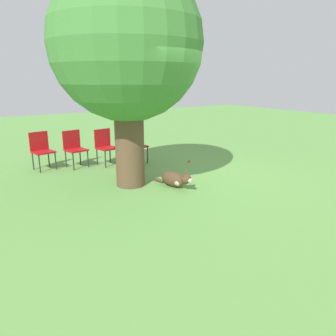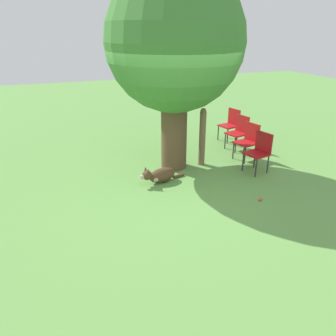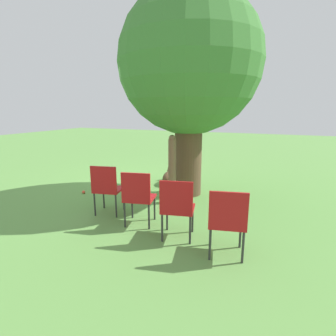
{
  "view_description": "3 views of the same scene",
  "coord_description": "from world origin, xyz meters",
  "px_view_note": "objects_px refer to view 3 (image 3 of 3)",
  "views": [
    {
      "loc": [
        -5.34,
        3.76,
        2.05
      ],
      "look_at": [
        -0.08,
        0.47,
        0.35
      ],
      "focal_mm": 35.0,
      "sensor_mm": 36.0,
      "label": 1
    },
    {
      "loc": [
        -2.25,
        -5.26,
        2.89
      ],
      "look_at": [
        -0.13,
        0.29,
        0.35
      ],
      "focal_mm": 35.0,
      "sensor_mm": 36.0,
      "label": 2
    },
    {
      "loc": [
        5.44,
        2.78,
        1.77
      ],
      "look_at": [
        -0.14,
        0.44,
        0.41
      ],
      "focal_mm": 28.0,
      "sensor_mm": 36.0,
      "label": 3
    }
  ],
  "objects_px": {
    "red_chair_0": "(107,187)",
    "red_chair_1": "(138,195)",
    "oak_tree": "(190,65)",
    "dog": "(169,177)",
    "red_chair_3": "(227,219)",
    "tennis_ball": "(84,192)",
    "red_chair_2": "(177,206)",
    "fence_post": "(172,169)"
  },
  "relations": [
    {
      "from": "red_chair_1",
      "to": "red_chair_2",
      "type": "bearing_deg",
      "value": -117.03
    },
    {
      "from": "red_chair_0",
      "to": "red_chair_3",
      "type": "relative_size",
      "value": 1.0
    },
    {
      "from": "dog",
      "to": "red_chair_2",
      "type": "relative_size",
      "value": 1.19
    },
    {
      "from": "red_chair_0",
      "to": "tennis_ball",
      "type": "distance_m",
      "value": 1.45
    },
    {
      "from": "red_chair_2",
      "to": "red_chair_3",
      "type": "bearing_deg",
      "value": -117.03
    },
    {
      "from": "red_chair_3",
      "to": "tennis_ball",
      "type": "bearing_deg",
      "value": 56.13
    },
    {
      "from": "red_chair_0",
      "to": "red_chair_1",
      "type": "bearing_deg",
      "value": -117.03
    },
    {
      "from": "fence_post",
      "to": "tennis_ball",
      "type": "xyz_separation_m",
      "value": [
        0.23,
        -1.95,
        -0.63
      ]
    },
    {
      "from": "oak_tree",
      "to": "dog",
      "type": "distance_m",
      "value": 2.61
    },
    {
      "from": "fence_post",
      "to": "red_chair_0",
      "type": "relative_size",
      "value": 1.51
    },
    {
      "from": "oak_tree",
      "to": "tennis_ball",
      "type": "relative_size",
      "value": 59.44
    },
    {
      "from": "fence_post",
      "to": "tennis_ball",
      "type": "distance_m",
      "value": 2.06
    },
    {
      "from": "dog",
      "to": "fence_post",
      "type": "distance_m",
      "value": 1.44
    },
    {
      "from": "dog",
      "to": "red_chair_3",
      "type": "bearing_deg",
      "value": -157.45
    },
    {
      "from": "red_chair_0",
      "to": "red_chair_2",
      "type": "bearing_deg",
      "value": -117.03
    },
    {
      "from": "fence_post",
      "to": "red_chair_2",
      "type": "relative_size",
      "value": 1.51
    },
    {
      "from": "dog",
      "to": "red_chair_1",
      "type": "xyz_separation_m",
      "value": [
        2.38,
        0.48,
        0.34
      ]
    },
    {
      "from": "dog",
      "to": "red_chair_3",
      "type": "height_order",
      "value": "red_chair_3"
    },
    {
      "from": "dog",
      "to": "red_chair_2",
      "type": "height_order",
      "value": "red_chair_2"
    },
    {
      "from": "fence_post",
      "to": "tennis_ball",
      "type": "height_order",
      "value": "fence_post"
    },
    {
      "from": "fence_post",
      "to": "oak_tree",
      "type": "bearing_deg",
      "value": 170.81
    },
    {
      "from": "red_chair_0",
      "to": "red_chair_3",
      "type": "xyz_separation_m",
      "value": [
        0.56,
        2.12,
        0.0
      ]
    },
    {
      "from": "tennis_ball",
      "to": "red_chair_1",
      "type": "bearing_deg",
      "value": 63.51
    },
    {
      "from": "red_chair_2",
      "to": "tennis_ball",
      "type": "xyz_separation_m",
      "value": [
        -1.12,
        -2.57,
        -0.46
      ]
    },
    {
      "from": "red_chair_2",
      "to": "red_chair_3",
      "type": "relative_size",
      "value": 1.0
    },
    {
      "from": "tennis_ball",
      "to": "oak_tree",
      "type": "bearing_deg",
      "value": 113.0
    },
    {
      "from": "tennis_ball",
      "to": "red_chair_2",
      "type": "bearing_deg",
      "value": 66.53
    },
    {
      "from": "red_chair_0",
      "to": "oak_tree",
      "type": "bearing_deg",
      "value": -41.34
    },
    {
      "from": "fence_post",
      "to": "red_chair_2",
      "type": "bearing_deg",
      "value": 24.58
    },
    {
      "from": "red_chair_1",
      "to": "red_chair_0",
      "type": "bearing_deg",
      "value": 62.97
    },
    {
      "from": "oak_tree",
      "to": "red_chair_3",
      "type": "xyz_separation_m",
      "value": [
        2.18,
        1.22,
        -2.11
      ]
    },
    {
      "from": "red_chair_1",
      "to": "red_chair_2",
      "type": "relative_size",
      "value": 1.0
    },
    {
      "from": "red_chair_0",
      "to": "red_chair_2",
      "type": "distance_m",
      "value": 1.46
    },
    {
      "from": "red_chair_1",
      "to": "red_chair_2",
      "type": "distance_m",
      "value": 0.73
    },
    {
      "from": "red_chair_1",
      "to": "red_chair_3",
      "type": "xyz_separation_m",
      "value": [
        0.37,
        1.41,
        0.0
      ]
    },
    {
      "from": "red_chair_0",
      "to": "red_chair_2",
      "type": "xyz_separation_m",
      "value": [
        0.37,
        1.41,
        0.0
      ]
    },
    {
      "from": "dog",
      "to": "fence_post",
      "type": "height_order",
      "value": "fence_post"
    },
    {
      "from": "oak_tree",
      "to": "red_chair_2",
      "type": "relative_size",
      "value": 4.66
    },
    {
      "from": "dog",
      "to": "red_chair_1",
      "type": "distance_m",
      "value": 2.46
    },
    {
      "from": "oak_tree",
      "to": "red_chair_0",
      "type": "xyz_separation_m",
      "value": [
        1.61,
        -0.9,
        -2.11
      ]
    },
    {
      "from": "oak_tree",
      "to": "red_chair_2",
      "type": "height_order",
      "value": "oak_tree"
    },
    {
      "from": "red_chair_0",
      "to": "red_chair_2",
      "type": "relative_size",
      "value": 1.0
    }
  ]
}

